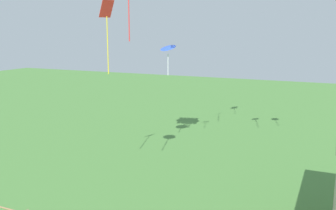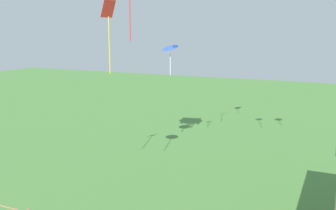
% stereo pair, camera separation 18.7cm
% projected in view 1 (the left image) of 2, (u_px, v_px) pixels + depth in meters
% --- Properties ---
extents(kite_blue_delta, '(1.28, 1.26, 1.98)m').
position_uv_depth(kite_blue_delta, '(168.00, 48.00, 23.56)').
color(kite_blue_delta, blue).
extents(kite_red_diamond, '(0.66, 0.77, 3.60)m').
position_uv_depth(kite_red_diamond, '(107.00, 22.00, 18.28)').
color(kite_red_diamond, red).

